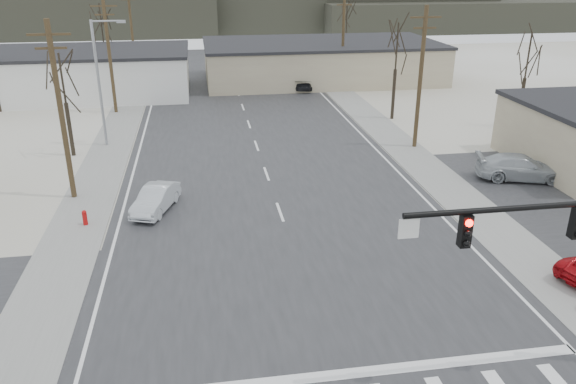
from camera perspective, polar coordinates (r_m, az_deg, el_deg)
name	(u,v)px	position (r m, az deg, el deg)	size (l,w,h in m)	color
ground	(308,291)	(23.71, 2.03, -10.07)	(140.00, 140.00, 0.00)	white
main_road	(265,169)	(37.07, -2.39, 2.37)	(18.00, 110.00, 0.05)	#29292B
cross_road	(308,291)	(23.70, 2.03, -10.03)	(90.00, 10.00, 0.04)	#29292B
sidewalk_left	(109,153)	(42.11, -17.74, 3.79)	(3.00, 90.00, 0.06)	gray
sidewalk_right	(394,139)	(44.07, 10.68, 5.29)	(3.00, 90.00, 0.06)	gray
fire_hydrant	(85,218)	(30.84, -19.94, -2.46)	(0.24, 0.24, 0.87)	#A50C0C
building_left_far	(77,73)	(61.70, -20.61, 11.26)	(22.30, 12.30, 4.50)	silver
building_right_far	(321,61)	(65.97, 3.34, 13.17)	(26.30, 14.30, 4.30)	tan
upole_left_b	(61,109)	(33.34, -22.10, 7.78)	(2.20, 0.30, 10.00)	#41311E
upole_left_c	(109,54)	(52.68, -17.70, 13.22)	(2.20, 0.30, 10.00)	#41311E
upole_left_d	(132,29)	(72.38, -15.61, 15.70)	(2.20, 0.30, 10.00)	#41311E
upole_right_a	(421,76)	(41.35, 13.32, 11.39)	(2.20, 0.30, 10.00)	#41311E
upole_right_b	(343,37)	(62.03, 5.62, 15.38)	(2.20, 0.30, 10.00)	#41311E
streetlight_main	(101,77)	(42.84, -18.46, 11.03)	(2.40, 0.25, 9.00)	gray
tree_left_near	(63,81)	(41.30, -21.93, 10.38)	(3.30, 3.30, 7.35)	black
tree_right_mid	(397,49)	(48.96, 11.00, 14.06)	(3.74, 3.74, 8.33)	black
tree_left_far	(102,25)	(66.67, -18.42, 15.80)	(3.96, 3.96, 8.82)	black
tree_right_far	(347,22)	(74.41, 5.98, 16.81)	(3.52, 3.52, 7.84)	black
tree_lot	(528,58)	(49.56, 23.20, 12.39)	(3.52, 3.52, 7.84)	black
hill_left	(20,16)	(116.20, -25.58, 15.81)	(70.00, 18.00, 7.00)	#333026
hill_center	(290,6)	(117.43, 0.24, 18.42)	(80.00, 18.00, 9.00)	#333026
hill_right	(468,15)	(122.58, 17.85, 16.76)	(60.00, 18.00, 5.50)	#333026
sedan_crossing	(156,199)	(31.39, -13.29, -0.70)	(1.42, 4.08, 1.35)	#B3B9BF
car_far_a	(305,83)	(60.68, 1.69, 11.01)	(1.89, 4.65, 1.35)	black
car_far_b	(223,49)	(85.12, -6.67, 14.21)	(1.69, 4.20, 1.43)	black
car_parked_silver	(521,167)	(37.86, 22.56, 2.32)	(2.19, 5.38, 1.56)	#9AA0A4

